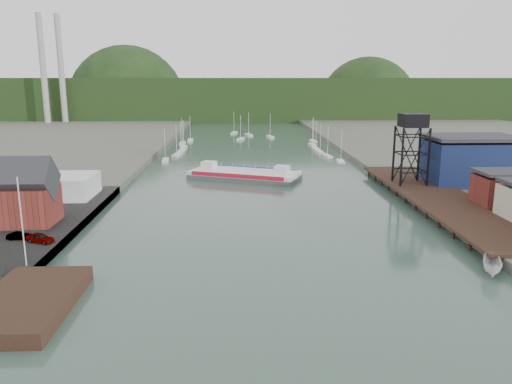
{
  "coord_description": "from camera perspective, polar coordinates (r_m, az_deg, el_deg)",
  "views": [
    {
      "loc": [
        -4.81,
        -53.69,
        25.98
      ],
      "look_at": [
        -1.12,
        42.11,
        4.0
      ],
      "focal_mm": 35.0,
      "sensor_mm": 36.0,
      "label": 1
    }
  ],
  "objects": [
    {
      "name": "ground",
      "position": [
        59.84,
        2.69,
        -12.84
      ],
      "size": [
        600.0,
        600.0,
        0.0
      ],
      "primitive_type": "plane",
      "color": "#2A413B",
      "rests_on": "ground"
    },
    {
      "name": "lift_tower",
      "position": [
        119.02,
        17.49,
        7.34
      ],
      "size": [
        6.5,
        6.5,
        16.0
      ],
      "color": "black",
      "rests_on": "east_pier"
    },
    {
      "name": "marina_sailboats",
      "position": [
        193.92,
        -0.74,
        5.32
      ],
      "size": [
        57.71,
        92.65,
        0.9
      ],
      "color": "silver",
      "rests_on": "ground"
    },
    {
      "name": "blue_shed",
      "position": [
        127.62,
        23.3,
        3.33
      ],
      "size": [
        20.5,
        14.5,
        11.3
      ],
      "color": "#0E183E",
      "rests_on": "east_land"
    },
    {
      "name": "flagpole",
      "position": [
        72.03,
        -25.19,
        -3.13
      ],
      "size": [
        0.16,
        0.16,
        12.0
      ],
      "primitive_type": "cylinder",
      "color": "silver",
      "rests_on": "west_quay"
    },
    {
      "name": "west_stage",
      "position": [
        64.01,
        -24.72,
        -11.41
      ],
      "size": [
        10.0,
        18.0,
        1.8
      ],
      "primitive_type": "cube",
      "color": "black",
      "rests_on": "ground"
    },
    {
      "name": "motorboat",
      "position": [
        75.04,
        25.42,
        -7.67
      ],
      "size": [
        4.68,
        6.7,
        2.43
      ],
      "primitive_type": "imported",
      "rotation": [
        0.0,
        0.0,
        -0.41
      ],
      "color": "silver",
      "rests_on": "ground"
    },
    {
      "name": "east_pier",
      "position": [
        109.86,
        20.23,
        -0.56
      ],
      "size": [
        14.0,
        70.0,
        2.45
      ],
      "color": "black",
      "rests_on": "ground"
    },
    {
      "name": "west_quay",
      "position": [
        85.45,
        -26.54,
        -5.64
      ],
      "size": [
        16.0,
        80.0,
        1.6
      ],
      "primitive_type": "cube",
      "color": "slate",
      "rests_on": "ground"
    },
    {
      "name": "white_shed",
      "position": [
        113.04,
        -22.44,
        0.63
      ],
      "size": [
        18.0,
        12.0,
        4.5
      ],
      "primitive_type": "cube",
      "color": "silver",
      "rests_on": "west_quay"
    },
    {
      "name": "harbor_building",
      "position": [
        93.72,
        -25.53,
        -0.63
      ],
      "size": [
        12.2,
        8.2,
        8.9
      ],
      "color": "#582219",
      "rests_on": "west_quay"
    },
    {
      "name": "chain_ferry",
      "position": [
        131.29,
        -1.32,
        2.02
      ],
      "size": [
        30.61,
        21.16,
        4.09
      ],
      "rotation": [
        0.0,
        0.0,
        -0.38
      ],
      "color": "#4B4B4D",
      "rests_on": "ground"
    },
    {
      "name": "smokestacks",
      "position": [
        303.58,
        -22.25,
        12.74
      ],
      "size": [
        11.2,
        8.2,
        60.0
      ],
      "color": "#A6A5A1",
      "rests_on": "ground"
    },
    {
      "name": "car_west_a",
      "position": [
        82.52,
        -23.45,
        -4.83
      ],
      "size": [
        4.71,
        3.19,
        1.49
      ],
      "primitive_type": "imported",
      "rotation": [
        0.0,
        0.0,
        1.21
      ],
      "color": "#999999",
      "rests_on": "west_quay"
    },
    {
      "name": "car_west_b",
      "position": [
        85.4,
        -25.44,
        -4.56
      ],
      "size": [
        3.61,
        1.31,
        1.18
      ],
      "primitive_type": "imported",
      "rotation": [
        0.0,
        0.0,
        1.59
      ],
      "color": "#999999",
      "rests_on": "west_quay"
    },
    {
      "name": "distant_hills",
      "position": [
        355.39,
        -2.11,
        10.39
      ],
      "size": [
        500.0,
        120.0,
        80.0
      ],
      "color": "black",
      "rests_on": "ground"
    }
  ]
}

